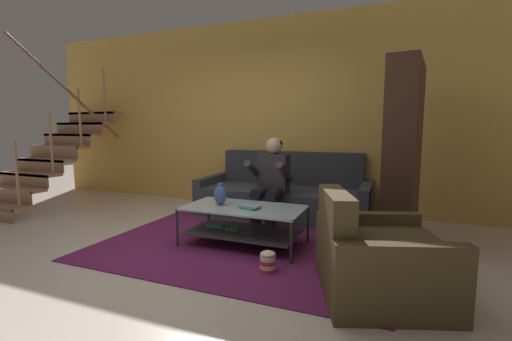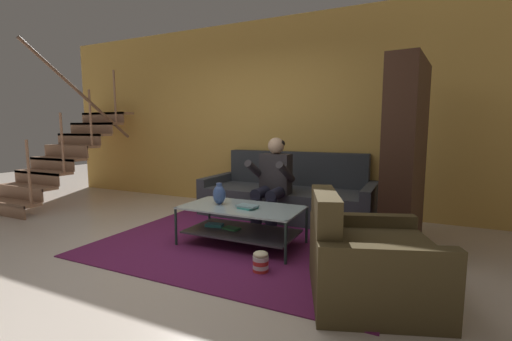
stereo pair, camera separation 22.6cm
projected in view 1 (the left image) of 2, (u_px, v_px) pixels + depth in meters
The scene contains 12 objects.
ground at pixel (177, 258), 3.31m from camera, with size 16.80×16.80×0.00m, color beige.
back_partition at pixel (266, 115), 5.39m from camera, with size 8.40×0.12×2.90m, color gold.
staircase_run at pixel (52, 151), 5.47m from camera, with size 1.07×2.08×2.46m.
couch at pixel (284, 196), 4.91m from camera, with size 2.38×0.96×0.90m.
person_seated_center at pixel (271, 178), 4.33m from camera, with size 0.50×0.58×1.13m.
coffee_table at pixel (243, 219), 3.64m from camera, with size 1.27×0.67×0.42m.
area_rug at pixel (263, 230), 4.18m from camera, with size 3.00×3.32×0.01m.
vase at pixel (220, 195), 3.71m from camera, with size 0.14×0.14×0.24m.
book_stack at pixel (250, 207), 3.54m from camera, with size 0.22×0.20×0.04m.
bookshelf at pixel (408, 162), 3.70m from camera, with size 0.42×1.09×1.94m.
armchair at pixel (377, 260), 2.54m from camera, with size 1.10×1.13×0.79m.
popcorn_tub at pixel (268, 262), 2.97m from camera, with size 0.14×0.14×0.19m.
Camera 1 is at (1.90, -2.66, 1.24)m, focal length 24.00 mm.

